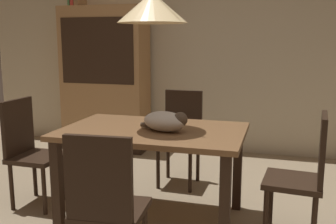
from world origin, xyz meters
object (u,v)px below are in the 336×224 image
Objects in this scene: chair_right_side at (305,172)px; cat_sleeping at (166,121)px; hutch_bookcase at (105,82)px; chair_far_back at (181,133)px; pendant_lamp at (152,7)px; dining_table at (153,141)px; chair_near_front at (106,203)px; chair_left_side at (29,148)px.

cat_sleeping is at bearing -177.71° from chair_right_side.
cat_sleeping is 0.22× the size of hutch_bookcase.
chair_far_back is 0.72× the size of pendant_lamp.
dining_table is 0.76× the size of hutch_bookcase.
pendant_lamp reaches higher than chair_far_back.
cat_sleeping is 0.31× the size of pendant_lamp.
chair_far_back is 1.45m from pendant_lamp.
pendant_lamp is (-0.00, -0.88, 1.15)m from chair_far_back.
cat_sleeping is at bearing 82.36° from chair_near_front.
chair_near_front is 1.45m from pendant_lamp.
pendant_lamp reaches higher than hutch_bookcase.
chair_far_back is at bearing 141.82° from chair_right_side.
hutch_bookcase is at bearing 142.35° from chair_far_back.
chair_far_back is (-1.13, 0.89, 0.00)m from chair_right_side.
cat_sleeping is (0.11, 0.83, 0.32)m from chair_near_front.
cat_sleeping is (1.25, -0.05, 0.32)m from chair_left_side.
hutch_bookcase is at bearing 94.20° from chair_left_side.
cat_sleeping reaches higher than dining_table.
pendant_lamp reaches higher than cat_sleeping.
chair_near_front is at bearing -142.18° from chair_right_side.
chair_right_side is at bearing -37.90° from hutch_bookcase.
hutch_bookcase is (-1.27, 0.98, 0.38)m from chair_far_back.
chair_near_front is at bearing -65.08° from hutch_bookcase.
pendant_lamp is at bearing 90.38° from chair_near_front.
chair_far_back is 2.32× the size of cat_sleeping.
pendant_lamp is (-1.13, 0.01, 1.15)m from chair_right_side.
chair_right_side is 1.43m from chair_far_back.
chair_near_front is (-1.12, -0.87, 0.00)m from chair_right_side.
dining_table is 1.51× the size of chair_left_side.
hutch_bookcase reaches higher than chair_far_back.
dining_table is at bearing 158.02° from cat_sleeping.
cat_sleeping is at bearing -82.91° from chair_far_back.
chair_left_side is at bearing 179.94° from pendant_lamp.
pendant_lamp reaches higher than chair_near_front.
chair_right_side is 0.50× the size of hutch_bookcase.
hutch_bookcase is (-1.26, 1.86, -0.77)m from pendant_lamp.
chair_near_front is (0.01, -0.88, -0.14)m from dining_table.
chair_right_side reaches higher than dining_table.
hutch_bookcase reaches higher than chair_right_side.
chair_left_side is 1.44m from chair_near_front.
chair_left_side is 1.90m from hutch_bookcase.
chair_near_front is 0.72× the size of pendant_lamp.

